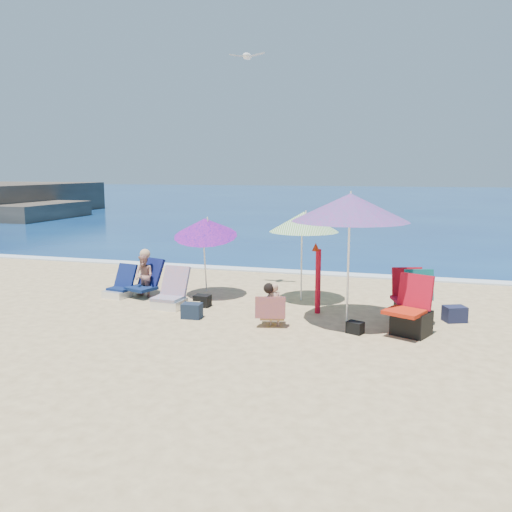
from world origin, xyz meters
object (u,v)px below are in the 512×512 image
(umbrella_turquoise, at_px, (350,207))
(camp_chair_right, at_px, (412,303))
(umbrella_striped, at_px, (304,222))
(seagull, at_px, (247,56))
(camp_chair_left, at_px, (411,317))
(umbrella_blue, at_px, (205,227))
(person_left, at_px, (145,275))
(chair_navy, at_px, (120,288))
(chair_rainbow, at_px, (171,297))
(person_center, at_px, (272,305))
(furled_umbrella, at_px, (318,275))

(umbrella_turquoise, bearing_deg, camp_chair_right, 19.38)
(umbrella_striped, distance_m, seagull, 3.87)
(camp_chair_left, relative_size, camp_chair_right, 1.00)
(umbrella_striped, bearing_deg, umbrella_blue, -173.95)
(person_left, bearing_deg, chair_navy, -165.80)
(chair_navy, distance_m, chair_rainbow, 1.59)
(umbrella_turquoise, xyz_separation_m, umbrella_blue, (-3.24, 1.21, -0.57))
(umbrella_turquoise, distance_m, camp_chair_right, 2.11)
(umbrella_striped, height_order, person_center, umbrella_striped)
(chair_rainbow, distance_m, seagull, 5.48)
(camp_chair_right, xyz_separation_m, person_left, (-5.67, 0.45, 0.10))
(camp_chair_right, relative_size, person_center, 1.31)
(umbrella_blue, bearing_deg, chair_navy, -164.89)
(umbrella_blue, relative_size, chair_navy, 2.54)
(umbrella_striped, bearing_deg, person_center, -94.67)
(furled_umbrella, xyz_separation_m, camp_chair_right, (1.78, -0.15, -0.39))
(chair_navy, bearing_deg, furled_umbrella, -2.08)
(chair_navy, xyz_separation_m, camp_chair_left, (6.21, -1.10, 0.12))
(umbrella_turquoise, relative_size, umbrella_striped, 1.24)
(umbrella_blue, height_order, person_center, umbrella_blue)
(furled_umbrella, xyz_separation_m, chair_rainbow, (-2.95, -0.39, -0.55))
(furled_umbrella, bearing_deg, umbrella_blue, 165.69)
(chair_rainbow, bearing_deg, seagull, 61.77)
(umbrella_striped, height_order, umbrella_blue, umbrella_striped)
(camp_chair_right, bearing_deg, chair_navy, 177.11)
(camp_chair_right, xyz_separation_m, seagull, (-3.68, 1.71, 4.86))
(chair_rainbow, bearing_deg, camp_chair_left, -6.60)
(seagull, bearing_deg, camp_chair_right, -24.95)
(furled_umbrella, bearing_deg, person_center, -119.38)
(umbrella_turquoise, xyz_separation_m, person_left, (-4.55, 0.85, -1.64))
(umbrella_blue, distance_m, person_left, 1.73)
(chair_navy, height_order, person_left, person_left)
(furled_umbrella, relative_size, camp_chair_right, 1.35)
(umbrella_striped, xyz_separation_m, chair_rainbow, (-2.49, -1.27, -1.49))
(camp_chair_right, distance_m, seagull, 6.33)
(chair_navy, bearing_deg, umbrella_blue, 15.11)
(chair_navy, xyz_separation_m, camp_chair_right, (6.22, -0.31, 0.19))
(camp_chair_left, bearing_deg, furled_umbrella, 152.19)
(person_left, bearing_deg, furled_umbrella, -4.39)
(person_center, relative_size, seagull, 0.97)
(umbrella_striped, relative_size, chair_navy, 2.62)
(seagull, bearing_deg, umbrella_turquoise, -39.53)
(camp_chair_right, height_order, person_left, person_left)
(umbrella_blue, xyz_separation_m, furled_umbrella, (2.59, -0.66, -0.78))
(chair_navy, height_order, camp_chair_left, camp_chair_left)
(chair_rainbow, bearing_deg, chair_navy, 159.70)
(umbrella_striped, bearing_deg, camp_chair_left, -39.25)
(umbrella_striped, distance_m, furled_umbrella, 1.37)
(person_center, distance_m, person_left, 3.56)
(umbrella_turquoise, xyz_separation_m, chair_navy, (-5.09, 0.71, -1.94))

